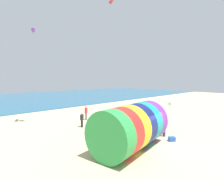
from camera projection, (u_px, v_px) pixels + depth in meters
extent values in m
plane|color=#CCBA8C|center=(151.00, 146.00, 13.16)|extent=(120.00, 120.00, 0.00)
cube|color=#236084|center=(9.00, 100.00, 41.95)|extent=(120.00, 40.00, 0.10)
cylinder|color=green|center=(109.00, 136.00, 10.56)|extent=(1.54, 3.36, 3.24)
cylinder|color=red|center=(119.00, 132.00, 11.38)|extent=(1.54, 3.36, 3.24)
cylinder|color=yellow|center=(127.00, 129.00, 12.20)|extent=(1.54, 3.36, 3.24)
cylinder|color=navy|center=(135.00, 125.00, 13.02)|extent=(1.54, 3.36, 3.24)
cylinder|color=teal|center=(141.00, 123.00, 13.84)|extent=(1.54, 3.36, 3.24)
cylinder|color=purple|center=(147.00, 120.00, 14.66)|extent=(1.54, 3.36, 3.24)
cylinder|color=black|center=(150.00, 119.00, 15.09)|extent=(0.54, 2.95, 2.98)
cylinder|color=#383D56|center=(164.00, 132.00, 15.43)|extent=(0.24, 0.24, 0.85)
cube|color=#232328|center=(164.00, 123.00, 15.39)|extent=(0.37, 0.25, 0.64)
sphere|color=tan|center=(164.00, 118.00, 15.36)|extent=(0.23, 0.23, 0.23)
ellipsoid|color=red|center=(111.00, 1.00, 25.38)|extent=(0.59, 1.16, 0.36)
cube|color=maroon|center=(111.00, 3.00, 25.39)|extent=(0.05, 0.16, 0.29)
ellipsoid|color=purple|center=(33.00, 30.00, 18.90)|extent=(0.94, 1.29, 0.52)
cube|color=#4C1E6B|center=(33.00, 32.00, 18.92)|extent=(0.08, 0.16, 0.30)
cylinder|color=#726651|center=(86.00, 117.00, 21.61)|extent=(0.24, 0.24, 0.86)
cube|color=red|center=(86.00, 110.00, 21.56)|extent=(0.42, 0.36, 0.64)
sphere|color=tan|center=(86.00, 107.00, 21.53)|extent=(0.23, 0.23, 0.23)
cylinder|color=black|center=(82.00, 124.00, 18.37)|extent=(0.24, 0.24, 0.77)
cube|color=#232328|center=(82.00, 117.00, 18.33)|extent=(0.42, 0.36, 0.58)
sphere|color=beige|center=(82.00, 113.00, 18.31)|extent=(0.21, 0.21, 0.21)
cylinder|color=silver|center=(169.00, 114.00, 18.99)|extent=(0.05, 0.05, 2.55)
cone|color=white|center=(171.00, 104.00, 19.08)|extent=(0.45, 0.36, 0.36)
cube|color=#2659B2|center=(172.00, 139.00, 14.25)|extent=(0.63, 0.59, 0.36)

